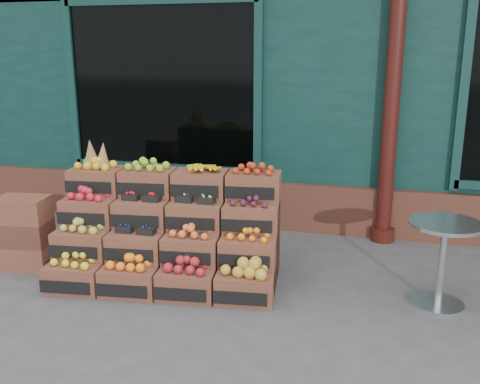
# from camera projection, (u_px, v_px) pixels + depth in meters

# --- Properties ---
(ground) EXTENTS (60.00, 60.00, 0.00)m
(ground) POSITION_uv_depth(u_px,v_px,m) (242.00, 305.00, 4.76)
(ground) COLOR #47474A
(ground) RESTS_ON ground
(shop_facade) EXTENTS (12.00, 6.24, 4.80)m
(shop_facade) POSITION_uv_depth(u_px,v_px,m) (318.00, 37.00, 8.91)
(shop_facade) COLOR #0D2E2A
(shop_facade) RESTS_ON ground
(crate_display) EXTENTS (2.24, 1.28, 1.34)m
(crate_display) POSITION_uv_depth(u_px,v_px,m) (169.00, 237.00, 5.27)
(crate_display) COLOR brown
(crate_display) RESTS_ON ground
(spare_crates) EXTENTS (0.54, 0.41, 0.75)m
(spare_crates) POSITION_uv_depth(u_px,v_px,m) (25.00, 233.00, 5.50)
(spare_crates) COLOR brown
(spare_crates) RESTS_ON ground
(bistro_table) EXTENTS (0.62, 0.62, 0.78)m
(bistro_table) POSITION_uv_depth(u_px,v_px,m) (443.00, 254.00, 4.63)
(bistro_table) COLOR silver
(bistro_table) RESTS_ON ground
(shopkeeper) EXTENTS (0.92, 0.76, 2.18)m
(shopkeeper) POSITION_uv_depth(u_px,v_px,m) (162.00, 132.00, 7.44)
(shopkeeper) COLOR #1C642C
(shopkeeper) RESTS_ON ground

